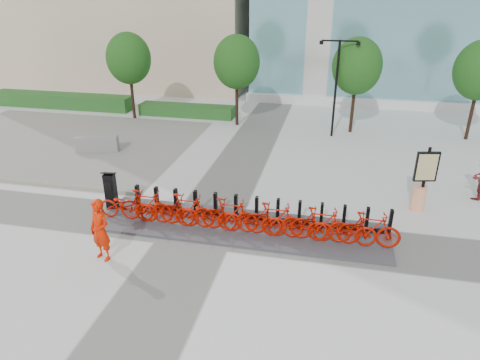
% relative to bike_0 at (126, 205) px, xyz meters
% --- Properties ---
extents(ground, '(120.00, 120.00, 0.00)m').
position_rel_bike_0_xyz_m(ground, '(2.60, 0.05, -0.59)').
color(ground, silver).
extents(gravel_patch, '(14.00, 14.00, 0.00)m').
position_rel_bike_0_xyz_m(gravel_patch, '(-7.40, 7.05, -0.59)').
color(gravel_patch, '#595652').
rests_on(gravel_patch, ground).
extents(hedge_a, '(10.00, 1.40, 0.90)m').
position_rel_bike_0_xyz_m(hedge_a, '(-11.40, 13.55, -0.14)').
color(hedge_a, '#28632A').
rests_on(hedge_a, ground).
extents(hedge_b, '(6.00, 1.20, 0.70)m').
position_rel_bike_0_xyz_m(hedge_b, '(-2.40, 13.25, -0.24)').
color(hedge_b, '#28632A').
rests_on(hedge_b, ground).
extents(tree_0, '(2.60, 2.60, 5.10)m').
position_rel_bike_0_xyz_m(tree_0, '(-5.40, 12.05, 3.00)').
color(tree_0, black).
rests_on(tree_0, ground).
extents(tree_1, '(2.60, 2.60, 5.10)m').
position_rel_bike_0_xyz_m(tree_1, '(1.10, 12.05, 3.00)').
color(tree_1, black).
rests_on(tree_1, ground).
extents(tree_2, '(2.60, 2.60, 5.10)m').
position_rel_bike_0_xyz_m(tree_2, '(7.60, 12.05, 3.00)').
color(tree_2, black).
rests_on(tree_2, ground).
extents(streetlamp, '(2.00, 0.20, 5.00)m').
position_rel_bike_0_xyz_m(streetlamp, '(6.60, 11.05, 2.54)').
color(streetlamp, black).
rests_on(streetlamp, ground).
extents(dock_pad, '(9.60, 2.40, 0.08)m').
position_rel_bike_0_xyz_m(dock_pad, '(3.90, 0.35, -0.55)').
color(dock_pad, '#414147').
rests_on(dock_pad, ground).
extents(dock_rail_posts, '(8.74, 0.50, 0.85)m').
position_rel_bike_0_xyz_m(dock_rail_posts, '(4.32, 0.82, -0.09)').
color(dock_rail_posts, black).
rests_on(dock_rail_posts, dock_pad).
extents(bike_0, '(1.94, 0.68, 1.02)m').
position_rel_bike_0_xyz_m(bike_0, '(0.00, 0.00, 0.00)').
color(bike_0, '#A10E00').
rests_on(bike_0, dock_pad).
extents(bike_1, '(1.88, 0.53, 1.13)m').
position_rel_bike_0_xyz_m(bike_1, '(0.72, 0.00, 0.06)').
color(bike_1, '#A10E00').
rests_on(bike_1, dock_pad).
extents(bike_2, '(1.94, 0.68, 1.02)m').
position_rel_bike_0_xyz_m(bike_2, '(1.44, 0.00, 0.00)').
color(bike_2, '#A10E00').
rests_on(bike_2, dock_pad).
extents(bike_3, '(1.88, 0.53, 1.13)m').
position_rel_bike_0_xyz_m(bike_3, '(2.16, 0.00, 0.06)').
color(bike_3, '#A10E00').
rests_on(bike_3, dock_pad).
extents(bike_4, '(1.94, 0.68, 1.02)m').
position_rel_bike_0_xyz_m(bike_4, '(2.88, 0.00, 0.00)').
color(bike_4, '#A10E00').
rests_on(bike_4, dock_pad).
extents(bike_5, '(1.88, 0.53, 1.13)m').
position_rel_bike_0_xyz_m(bike_5, '(3.60, 0.00, 0.06)').
color(bike_5, '#A10E00').
rests_on(bike_5, dock_pad).
extents(bike_6, '(1.94, 0.68, 1.02)m').
position_rel_bike_0_xyz_m(bike_6, '(4.32, 0.00, 0.00)').
color(bike_6, '#A10E00').
rests_on(bike_6, dock_pad).
extents(bike_7, '(1.88, 0.53, 1.13)m').
position_rel_bike_0_xyz_m(bike_7, '(5.04, 0.00, 0.06)').
color(bike_7, '#A10E00').
rests_on(bike_7, dock_pad).
extents(bike_8, '(1.94, 0.68, 1.02)m').
position_rel_bike_0_xyz_m(bike_8, '(5.76, 0.00, 0.00)').
color(bike_8, '#A10E00').
rests_on(bike_8, dock_pad).
extents(bike_9, '(1.88, 0.53, 1.13)m').
position_rel_bike_0_xyz_m(bike_9, '(6.48, 0.00, 0.06)').
color(bike_9, '#A10E00').
rests_on(bike_9, dock_pad).
extents(bike_10, '(1.94, 0.68, 1.02)m').
position_rel_bike_0_xyz_m(bike_10, '(7.20, 0.00, 0.00)').
color(bike_10, '#A10E00').
rests_on(bike_10, dock_pad).
extents(bike_11, '(1.88, 0.53, 1.13)m').
position_rel_bike_0_xyz_m(bike_11, '(7.92, 0.00, 0.06)').
color(bike_11, '#A10E00').
rests_on(bike_11, dock_pad).
extents(kiosk, '(0.48, 0.41, 1.41)m').
position_rel_bike_0_xyz_m(kiosk, '(-0.91, 0.68, 0.17)').
color(kiosk, black).
rests_on(kiosk, dock_pad).
extents(worker_red, '(0.80, 0.66, 1.90)m').
position_rel_bike_0_xyz_m(worker_red, '(0.33, -2.23, 0.36)').
color(worker_red, red).
rests_on(worker_red, ground).
extents(pedestrian, '(1.06, 1.05, 1.73)m').
position_rel_bike_0_xyz_m(pedestrian, '(12.13, 4.45, 0.27)').
color(pedestrian, maroon).
rests_on(pedestrian, ground).
extents(construction_barrel, '(0.49, 0.49, 0.91)m').
position_rel_bike_0_xyz_m(construction_barrel, '(9.79, 2.96, -0.13)').
color(construction_barrel, '#FE5900').
rests_on(construction_barrel, ground).
extents(jersey_barrier, '(2.07, 1.11, 0.77)m').
position_rel_bike_0_xyz_m(jersey_barrier, '(-4.55, 6.09, -0.20)').
color(jersey_barrier, gray).
rests_on(jersey_barrier, ground).
extents(map_sign, '(0.78, 0.29, 2.38)m').
position_rel_bike_0_xyz_m(map_sign, '(9.87, 2.98, 0.98)').
color(map_sign, black).
rests_on(map_sign, ground).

